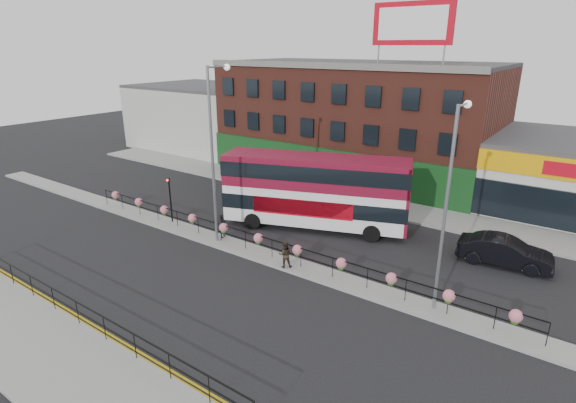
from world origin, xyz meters
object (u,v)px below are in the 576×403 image
Objects in this scene: car at (505,252)px; pedestrian_a at (223,226)px; lamp_column_west at (215,141)px; double_decker_bus at (316,185)px; lamp_column_east at (449,193)px; pedestrian_b at (285,254)px.

pedestrian_a reaches higher than car.
car is 17.66m from lamp_column_west.
lamp_column_east is (9.90, -5.16, 2.68)m from double_decker_bus.
lamp_column_west is 1.12× the size of lamp_column_east.
double_decker_bus is at bearing -110.32° from pedestrian_b.
car is 3.35× the size of pedestrian_b.
double_decker_bus is at bearing 91.61° from car.
lamp_column_east is (-1.68, -6.60, 4.90)m from car.
lamp_column_west is at bearing -124.35° from double_decker_bus.
car is 0.48× the size of lamp_column_west.
pedestrian_b is (5.61, -1.05, 0.00)m from pedestrian_a.
lamp_column_east is (13.63, -0.10, 4.80)m from pedestrian_a.
lamp_column_west is (-5.57, 0.69, 5.50)m from pedestrian_b.
double_decker_bus is 8.16× the size of pedestrian_a.
pedestrian_a is (-15.32, -6.50, 0.09)m from car.
lamp_column_west reaches higher than pedestrian_b.
double_decker_bus is 7.37m from lamp_column_west.
car is at bearing 24.16° from lamp_column_west.
double_decker_bus is 1.32× the size of lamp_column_east.
pedestrian_b is at bearing 122.35° from car.
double_decker_bus is at bearing 55.65° from lamp_column_west.
pedestrian_a is at bearing 107.50° from car.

